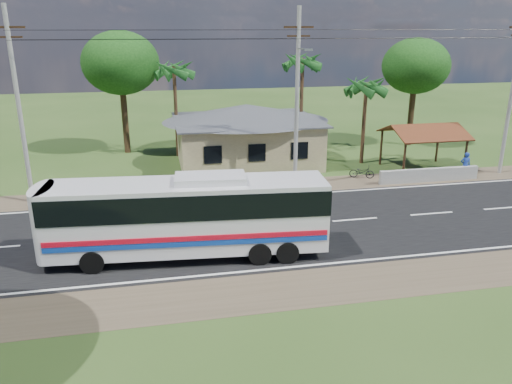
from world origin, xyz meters
TOP-DOWN VIEW (x-y plane):
  - ground at (0.00, 0.00)m, footprint 120.00×120.00m
  - road at (0.00, 0.00)m, footprint 120.00×16.00m
  - house at (1.00, 13.00)m, footprint 12.40×10.00m
  - waiting_shed at (13.00, 8.50)m, footprint 5.20×4.48m
  - concrete_barrier at (12.00, 5.60)m, footprint 7.00×0.30m
  - utility_poles at (2.67, 6.49)m, footprint 32.80×2.22m
  - palm_near at (9.50, 11.00)m, footprint 2.80×2.80m
  - palm_mid at (6.00, 15.50)m, footprint 2.80×2.80m
  - palm_far at (-4.00, 16.00)m, footprint 2.80×2.80m
  - tree_behind_house at (-8.00, 18.00)m, footprint 6.00×6.00m
  - tree_behind_shed at (16.00, 16.00)m, footprint 5.60×5.60m
  - coach_bus at (-4.47, -2.69)m, footprint 12.31×3.61m
  - motorcycle at (7.94, 7.26)m, footprint 1.75×1.20m
  - person at (14.74, 5.78)m, footprint 0.76×0.60m

SIDE VIEW (x-z plane):
  - ground at x=0.00m, z-range 0.00..0.00m
  - road at x=0.00m, z-range -0.01..0.02m
  - motorcycle at x=7.94m, z-range 0.00..0.87m
  - concrete_barrier at x=12.00m, z-range 0.00..0.90m
  - person at x=14.74m, z-range 0.00..1.83m
  - coach_bus at x=-4.47m, z-range 0.27..4.04m
  - house at x=1.00m, z-range 0.14..5.14m
  - waiting_shed at x=13.00m, z-range 1.05..4.40m
  - palm_near at x=9.50m, z-range 2.36..9.06m
  - utility_poles at x=2.67m, z-range 0.27..11.27m
  - palm_far at x=-4.00m, z-range 2.83..10.53m
  - tree_behind_shed at x=16.00m, z-range 2.17..11.19m
  - tree_behind_house at x=-8.00m, z-range 2.31..11.92m
  - palm_mid at x=6.00m, z-range 3.06..11.26m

